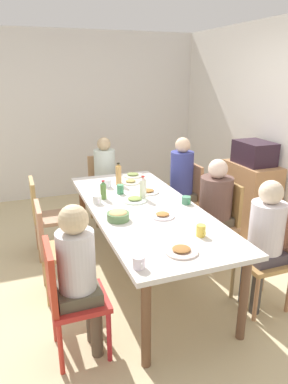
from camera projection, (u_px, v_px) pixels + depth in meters
The scene contains 33 objects.
ground_plane at pixel (144, 275), 3.66m from camera, with size 6.77×6.77×0.00m, color #CAB78B.
wall_left at pixel (83, 116), 5.80m from camera, with size 0.12×4.04×2.60m, color silver.
dining_table at pixel (144, 213), 3.44m from camera, with size 2.41×0.99×0.76m.
chair_0 at pixel (104, 184), 4.90m from camera, with size 0.40×0.40×0.90m.
person_0 at pixel (105, 173), 4.76m from camera, with size 0.30×0.30×1.18m.
chair_1 at pixel (271, 252), 3.07m from camera, with size 0.40×0.40×0.90m.
person_1 at pixel (265, 234), 2.98m from camera, with size 0.30×0.30×1.17m.
chair_2 at pixel (53, 245), 3.21m from camera, with size 0.40×0.40×0.90m.
chair_3 at pixel (221, 218), 3.79m from camera, with size 0.40×0.40×0.90m.
person_3 at pixel (215, 202), 3.69m from camera, with size 0.34×0.34×1.16m.
chair_4 at pixel (67, 294), 2.49m from camera, with size 0.40×0.40×0.90m.
person_4 at pixel (79, 269), 2.47m from camera, with size 0.30×0.30×1.17m.
chair_5 at pixel (187, 195), 4.50m from camera, with size 0.40×0.40×0.90m.
person_5 at pixel (181, 179), 4.40m from camera, with size 0.30×0.30×1.24m.
chair_6 at pixel (44, 213), 3.92m from camera, with size 0.40×0.40×0.90m.
plate_0 at pixel (162, 215), 3.18m from camera, with size 0.22×0.22×0.04m.
plate_1 at pixel (131, 182), 4.13m from camera, with size 0.21×0.21×0.04m.
plate_2 at pixel (135, 200), 3.57m from camera, with size 0.25×0.25×0.04m.
plate_3 at pixel (181, 250), 2.56m from camera, with size 0.24×0.24×0.04m.
plate_4 at pixel (148, 192), 3.80m from camera, with size 0.22×0.22×0.04m.
plate_5 at pixel (133, 175), 4.41m from camera, with size 0.25×0.25×0.04m.
bowl_0 at pixel (118, 215), 3.10m from camera, with size 0.20×0.20×0.09m.
cup_0 at pixel (120, 189), 3.76m from camera, with size 0.11×0.07×0.10m.
cup_1 at pixel (139, 262), 2.35m from camera, with size 0.12×0.08×0.08m.
cup_2 at pixel (97, 200), 3.49m from camera, with size 0.12×0.08×0.08m.
cup_3 at pixel (186, 200), 3.48m from camera, with size 0.13×0.09×0.07m.
cup_4 at pixel (108, 183), 3.97m from camera, with size 0.12×0.08×0.09m.
cup_5 at pixel (201, 231), 2.80m from camera, with size 0.11×0.07×0.09m.
bottle_0 at pixel (143, 188), 3.59m from camera, with size 0.07×0.07×0.24m.
bottle_1 at pixel (103, 190), 3.60m from camera, with size 0.06×0.06×0.20m.
bottle_2 at pixel (119, 174), 4.04m from camera, with size 0.07×0.07×0.26m.
side_cabinet at pixel (250, 198), 4.57m from camera, with size 0.70×0.44×0.90m, color tan.
microwave at pixel (254, 153), 4.37m from camera, with size 0.48×0.36×0.28m, color #2E1D2B.
Camera 1 is at (2.99, -1.11, 2.00)m, focal length 33.27 mm.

